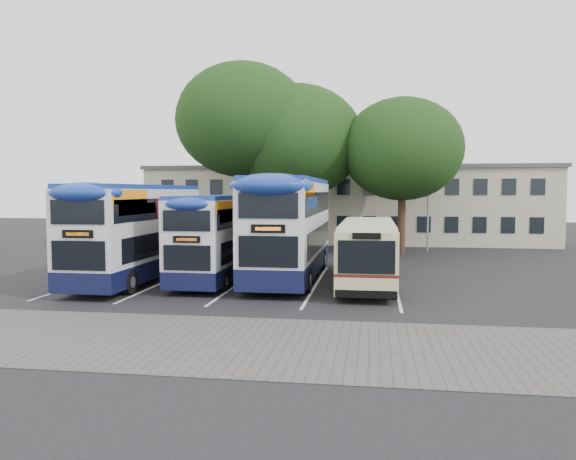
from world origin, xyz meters
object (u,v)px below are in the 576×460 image
at_px(lamp_post, 429,178).
at_px(tree_mid, 297,141).
at_px(tree_left, 243,120).
at_px(bus_dd_right, 290,224).
at_px(bus_dd_left, 138,228).
at_px(tree_right, 403,149).
at_px(bus_dd_mid, 220,233).
at_px(bus_single, 368,249).

xyz_separation_m(lamp_post, tree_mid, (-8.98, -1.35, 2.53)).
distance_m(tree_left, bus_dd_right, 13.73).
xyz_separation_m(tree_left, tree_mid, (3.61, 0.85, -1.38)).
relative_size(lamp_post, bus_dd_left, 0.84).
height_order(tree_left, tree_right, tree_left).
xyz_separation_m(tree_left, bus_dd_mid, (1.66, -11.90, -6.79)).
relative_size(tree_mid, tree_right, 1.12).
xyz_separation_m(tree_mid, bus_dd_right, (1.31, -11.98, -4.98)).
distance_m(tree_mid, tree_right, 7.16).
bearing_deg(bus_dd_left, tree_right, 45.10).
bearing_deg(tree_mid, bus_dd_right, -83.78).
height_order(tree_left, bus_single, tree_left).
bearing_deg(bus_single, tree_right, 80.41).
xyz_separation_m(lamp_post, bus_dd_right, (-7.67, -13.33, -2.44)).
xyz_separation_m(bus_dd_left, bus_dd_mid, (3.72, 0.89, -0.27)).
xyz_separation_m(bus_dd_right, bus_single, (3.68, -1.21, -1.04)).
distance_m(bus_dd_right, bus_single, 4.01).
bearing_deg(tree_left, bus_dd_mid, -82.08).
bearing_deg(tree_right, lamp_post, 49.08).
bearing_deg(bus_dd_left, bus_dd_right, 13.38).
relative_size(bus_dd_mid, bus_single, 1.01).
relative_size(bus_dd_left, bus_single, 1.13).
distance_m(tree_mid, bus_dd_mid, 13.99).
relative_size(tree_right, bus_dd_mid, 1.07).
bearing_deg(tree_right, tree_left, -179.96).
bearing_deg(tree_left, tree_right, 0.04).
distance_m(tree_right, bus_single, 13.61).
height_order(bus_dd_mid, bus_dd_right, bus_dd_right).
bearing_deg(bus_dd_right, bus_single, -18.26).
xyz_separation_m(lamp_post, tree_left, (-12.59, -2.20, 3.91)).
relative_size(lamp_post, bus_dd_mid, 0.94).
distance_m(tree_left, bus_single, 16.76).
xyz_separation_m(tree_left, bus_dd_right, (4.92, -11.13, -6.35)).
relative_size(tree_mid, bus_single, 1.21).
bearing_deg(bus_dd_right, bus_dd_mid, -166.67).
relative_size(tree_mid, bus_dd_left, 1.07).
bearing_deg(bus_single, bus_dd_left, -177.60).
relative_size(lamp_post, tree_mid, 0.79).
relative_size(tree_mid, bus_dd_mid, 1.20).
relative_size(tree_left, bus_dd_left, 1.20).
xyz_separation_m(tree_right, bus_dd_left, (-12.76, -12.80, -4.45)).
relative_size(tree_left, bus_single, 1.36).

